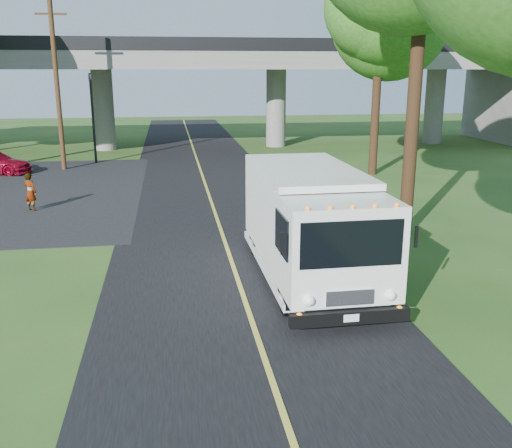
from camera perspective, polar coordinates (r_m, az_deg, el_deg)
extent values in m
plane|color=#2A4B1B|center=(10.44, 1.82, -16.07)|extent=(120.00, 120.00, 0.00)
cube|color=black|center=(19.60, -3.47, -0.82)|extent=(7.00, 90.00, 0.02)
cube|color=gold|center=(19.59, -3.47, -0.77)|extent=(0.12, 90.00, 0.01)
cube|color=slate|center=(40.80, -6.59, 15.96)|extent=(50.00, 9.00, 1.20)
cube|color=black|center=(36.43, -6.34, 17.48)|extent=(50.00, 0.25, 0.80)
cube|color=black|center=(45.22, -6.86, 17.01)|extent=(50.00, 0.25, 0.80)
cylinder|color=slate|center=(41.08, -14.99, 10.94)|extent=(1.40, 1.40, 5.40)
cylinder|color=slate|center=(41.57, 2.01, 11.48)|extent=(1.40, 1.40, 5.40)
cylinder|color=slate|center=(45.34, 17.38, 11.12)|extent=(1.40, 1.40, 5.40)
cylinder|color=black|center=(35.15, -15.98, 10.06)|extent=(0.14, 0.14, 5.20)
imported|color=black|center=(35.04, -16.23, 13.31)|extent=(0.18, 0.22, 1.10)
cylinder|color=#472D19|center=(33.29, -19.27, 12.83)|extent=(0.26, 0.26, 9.00)
cube|color=#472D19|center=(33.40, -19.85, 19.16)|extent=(1.60, 0.10, 0.10)
cylinder|color=#382314|center=(19.49, 15.39, 10.08)|extent=(0.44, 0.44, 7.70)
cylinder|color=#382314|center=(30.75, 11.86, 11.01)|extent=(0.44, 0.44, 6.65)
sphere|color=#285F19|center=(30.80, 12.38, 20.08)|extent=(5.58, 5.58, 5.58)
sphere|color=#285F19|center=(30.63, 13.63, 20.61)|extent=(4.96, 4.96, 4.96)
cube|color=white|center=(15.69, 4.69, 1.62)|extent=(2.55, 4.61, 2.34)
cube|color=white|center=(12.73, 8.16, -2.22)|extent=(2.52, 1.90, 2.13)
cube|color=black|center=(11.80, 9.54, -1.96)|extent=(2.19, 0.11, 0.99)
cube|color=black|center=(12.27, 9.37, -9.18)|extent=(2.60, 0.22, 0.29)
cube|color=white|center=(15.71, 4.94, -3.81)|extent=(2.57, 6.06, 0.19)
cylinder|color=black|center=(13.05, 3.21, -7.10)|extent=(0.30, 0.94, 0.94)
cylinder|color=black|center=(13.65, 12.00, -6.41)|extent=(0.30, 0.94, 0.94)
cylinder|color=black|center=(17.10, 0.06, -1.61)|extent=(0.30, 0.94, 0.94)
cylinder|color=black|center=(17.56, 6.91, -1.27)|extent=(0.30, 0.94, 0.94)
imported|color=gray|center=(24.09, -21.63, 3.00)|extent=(0.66, 0.61, 1.52)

